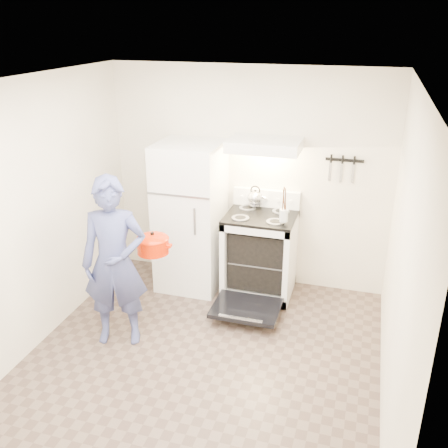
# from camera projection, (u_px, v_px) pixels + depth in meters

# --- Properties ---
(floor) EXTENTS (3.60, 3.60, 0.00)m
(floor) POSITION_uv_depth(u_px,v_px,m) (198.00, 366.00, 4.56)
(floor) COLOR brown
(floor) RESTS_ON ground
(back_wall) EXTENTS (3.20, 0.02, 2.50)m
(back_wall) POSITION_uv_depth(u_px,v_px,m) (248.00, 178.00, 5.67)
(back_wall) COLOR white
(back_wall) RESTS_ON ground
(refrigerator) EXTENTS (0.70, 0.70, 1.70)m
(refrigerator) POSITION_uv_depth(u_px,v_px,m) (191.00, 217.00, 5.67)
(refrigerator) COLOR white
(refrigerator) RESTS_ON floor
(stove_body) EXTENTS (0.76, 0.65, 0.92)m
(stove_body) POSITION_uv_depth(u_px,v_px,m) (260.00, 255.00, 5.63)
(stove_body) COLOR white
(stove_body) RESTS_ON floor
(cooktop) EXTENTS (0.76, 0.65, 0.03)m
(cooktop) POSITION_uv_depth(u_px,v_px,m) (261.00, 216.00, 5.45)
(cooktop) COLOR black
(cooktop) RESTS_ON stove_body
(backsplash) EXTENTS (0.76, 0.07, 0.20)m
(backsplash) POSITION_uv_depth(u_px,v_px,m) (267.00, 198.00, 5.65)
(backsplash) COLOR white
(backsplash) RESTS_ON cooktop
(oven_door) EXTENTS (0.70, 0.54, 0.04)m
(oven_door) POSITION_uv_depth(u_px,v_px,m) (246.00, 308.00, 5.23)
(oven_door) COLOR black
(oven_door) RESTS_ON floor
(oven_rack) EXTENTS (0.60, 0.52, 0.01)m
(oven_rack) POSITION_uv_depth(u_px,v_px,m) (260.00, 257.00, 5.64)
(oven_rack) COLOR slate
(oven_rack) RESTS_ON stove_body
(range_hood) EXTENTS (0.76, 0.50, 0.12)m
(range_hood) POSITION_uv_depth(u_px,v_px,m) (265.00, 145.00, 5.22)
(range_hood) COLOR white
(range_hood) RESTS_ON back_wall
(knife_strip) EXTENTS (0.40, 0.02, 0.03)m
(knife_strip) POSITION_uv_depth(u_px,v_px,m) (345.00, 160.00, 5.27)
(knife_strip) COLOR black
(knife_strip) RESTS_ON back_wall
(pizza_stone) EXTENTS (0.31, 0.31, 0.02)m
(pizza_stone) POSITION_uv_depth(u_px,v_px,m) (255.00, 254.00, 5.68)
(pizza_stone) COLOR #927254
(pizza_stone) RESTS_ON oven_rack
(tea_kettle) EXTENTS (0.21, 0.17, 0.25)m
(tea_kettle) POSITION_uv_depth(u_px,v_px,m) (255.00, 197.00, 5.62)
(tea_kettle) COLOR silver
(tea_kettle) RESTS_ON cooktop
(utensil_jar) EXTENTS (0.11, 0.11, 0.13)m
(utensil_jar) POSITION_uv_depth(u_px,v_px,m) (284.00, 215.00, 5.17)
(utensil_jar) COLOR silver
(utensil_jar) RESTS_ON cooktop
(person) EXTENTS (0.70, 0.56, 1.67)m
(person) POSITION_uv_depth(u_px,v_px,m) (115.00, 263.00, 4.63)
(person) COLOR navy
(person) RESTS_ON floor
(dutch_oven) EXTENTS (0.38, 0.31, 0.25)m
(dutch_oven) POSITION_uv_depth(u_px,v_px,m) (153.00, 246.00, 4.84)
(dutch_oven) COLOR red
(dutch_oven) RESTS_ON person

